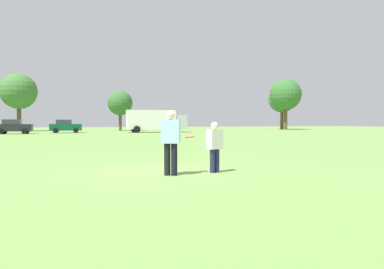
# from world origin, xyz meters

# --- Properties ---
(ground_plane) EXTENTS (198.65, 198.65, 0.00)m
(ground_plane) POSITION_xyz_m (0.00, 0.00, 0.00)
(ground_plane) COLOR #6B9347
(player_thrower) EXTENTS (0.57, 0.48, 1.78)m
(player_thrower) POSITION_xyz_m (0.14, -0.95, 1.00)
(player_thrower) COLOR black
(player_thrower) RESTS_ON ground
(player_defender) EXTENTS (0.49, 0.37, 1.47)m
(player_defender) POSITION_xyz_m (1.50, -0.85, 0.82)
(player_defender) COLOR #1E234C
(player_defender) RESTS_ON ground
(frisbee) EXTENTS (0.27, 0.27, 0.07)m
(frisbee) POSITION_xyz_m (0.76, -0.76, 1.04)
(frisbee) COLOR #E54C33
(traffic_cone) EXTENTS (0.32, 0.32, 0.48)m
(traffic_cone) POSITION_xyz_m (5.50, 7.80, 0.23)
(traffic_cone) COLOR #D8590C
(traffic_cone) RESTS_ON ground
(parked_car_mid_right) EXTENTS (4.29, 2.39, 1.82)m
(parked_car_mid_right) POSITION_xyz_m (-8.35, 39.17, 0.92)
(parked_car_mid_right) COLOR black
(parked_car_mid_right) RESTS_ON ground
(parked_car_near_right) EXTENTS (4.29, 2.39, 1.82)m
(parked_car_near_right) POSITION_xyz_m (-2.21, 41.69, 0.92)
(parked_car_near_right) COLOR #0C4C2D
(parked_car_near_right) RESTS_ON ground
(box_truck) EXTENTS (8.62, 3.31, 3.18)m
(box_truck) POSITION_xyz_m (9.95, 39.50, 1.75)
(box_truck) COLOR white
(box_truck) RESTS_ON ground
(tree_east_birch) EXTENTS (5.84, 5.84, 9.48)m
(tree_east_birch) POSITION_xyz_m (-9.30, 54.42, 6.52)
(tree_east_birch) COLOR brown
(tree_east_birch) RESTS_ON ground
(tree_east_oak) EXTENTS (4.25, 4.25, 6.90)m
(tree_east_oak) POSITION_xyz_m (6.72, 51.11, 4.75)
(tree_east_oak) COLOR brown
(tree_east_oak) RESTS_ON ground
(tree_far_east_pine) EXTENTS (6.23, 6.23, 10.12)m
(tree_far_east_pine) POSITION_xyz_m (39.26, 49.84, 6.96)
(tree_far_east_pine) COLOR brown
(tree_far_east_pine) RESTS_ON ground
(tree_far_west_pine) EXTENTS (5.61, 5.61, 9.11)m
(tree_far_west_pine) POSITION_xyz_m (40.61, 53.05, 6.27)
(tree_far_west_pine) COLOR brown
(tree_far_west_pine) RESTS_ON ground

